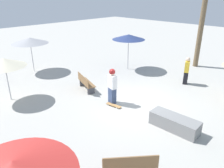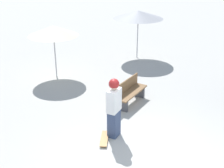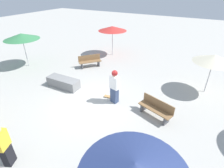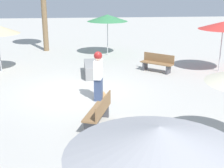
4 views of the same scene
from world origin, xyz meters
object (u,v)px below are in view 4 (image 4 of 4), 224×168
object	(u,v)px
skater_main	(98,74)
concrete_ledge	(92,69)
shade_umbrella_red	(223,25)
shade_umbrella_green	(107,18)
bench_far	(99,112)
skateboard	(104,95)
shade_umbrella_grey	(159,141)
bench_near	(157,63)

from	to	relation	value
skater_main	concrete_ledge	world-z (taller)	skater_main
shade_umbrella_red	shade_umbrella_green	xyz separation A→B (m)	(5.04, -4.33, -0.03)
concrete_ledge	bench_far	distance (m)	5.49
skateboard	shade_umbrella_grey	bearing A→B (deg)	173.00
bench_far	shade_umbrella_green	bearing A→B (deg)	12.76
skater_main	concrete_ledge	distance (m)	3.40
bench_near	bench_far	distance (m)	6.59
concrete_ledge	shade_umbrella_grey	distance (m)	10.74
skateboard	concrete_ledge	bearing A→B (deg)	-2.11
concrete_ledge	shade_umbrella_green	xyz separation A→B (m)	(-1.07, -4.43, 1.89)
skater_main	concrete_ledge	bearing A→B (deg)	15.64
bench_near	shade_umbrella_green	bearing A→B (deg)	-22.63
skater_main	shade_umbrella_red	bearing A→B (deg)	-46.60
skater_main	shade_umbrella_grey	distance (m)	7.34
skateboard	bench_near	size ratio (longest dim) A/B	0.55
concrete_ledge	shade_umbrella_grey	xyz separation A→B (m)	(-0.50, 10.57, 1.85)
bench_far	shade_umbrella_red	world-z (taller)	shade_umbrella_red
bench_far	bench_near	bearing A→B (deg)	-9.34
skateboard	bench_near	distance (m)	4.38
skater_main	skateboard	world-z (taller)	skater_main
shade_umbrella_grey	shade_umbrella_green	world-z (taller)	shade_umbrella_green
bench_near	shade_umbrella_red	world-z (taller)	shade_umbrella_red
bench_near	shade_umbrella_green	distance (m)	4.92
skater_main	skateboard	xyz separation A→B (m)	(-0.21, -0.30, -0.90)
skateboard	shade_umbrella_grey	xyz separation A→B (m)	(-0.17, 7.54, 2.07)
shade_umbrella_red	bench_far	bearing A→B (deg)	42.52
skater_main	skateboard	size ratio (longest dim) A/B	2.16
skateboard	shade_umbrella_green	xyz separation A→B (m)	(-0.74, -7.46, 2.11)
shade_umbrella_grey	shade_umbrella_green	bearing A→B (deg)	-92.18
concrete_ledge	skateboard	bearing A→B (deg)	96.20
skateboard	bench_near	world-z (taller)	bench_near
bench_near	shade_umbrella_red	size ratio (longest dim) A/B	0.63
skater_main	bench_far	distance (m)	2.22
bench_far	skater_main	bearing A→B (deg)	16.19
shade_umbrella_grey	shade_umbrella_red	world-z (taller)	shade_umbrella_red
skater_main	shade_umbrella_grey	xyz separation A→B (m)	(-0.38, 7.24, 1.17)
skateboard	bench_far	xyz separation A→B (m)	(0.31, 2.46, 0.37)
skateboard	shade_umbrella_grey	world-z (taller)	shade_umbrella_grey
shade_umbrella_red	skater_main	bearing A→B (deg)	29.79
concrete_ledge	shade_umbrella_green	bearing A→B (deg)	-103.62
concrete_ledge	bench_far	size ratio (longest dim) A/B	1.19
skater_main	skateboard	bearing A→B (deg)	-21.51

